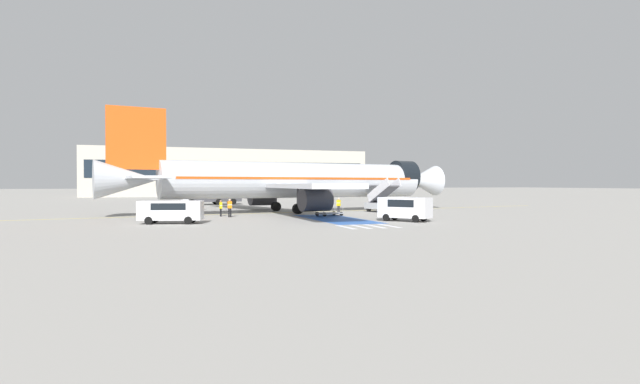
{
  "coord_description": "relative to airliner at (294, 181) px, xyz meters",
  "views": [
    {
      "loc": [
        -15.26,
        -55.39,
        3.25
      ],
      "look_at": [
        3.43,
        -1.98,
        2.31
      ],
      "focal_mm": 28.0,
      "sensor_mm": 36.0,
      "label": 1
    }
  ],
  "objects": [
    {
      "name": "ground_plane",
      "position": [
        -0.57,
        1.07,
        -3.61
      ],
      "size": [
        600.0,
        600.0,
        0.0
      ],
      "primitive_type": "plane",
      "color": "gray"
    },
    {
      "name": "apron_leadline_yellow",
      "position": [
        0.67,
        0.09,
        -3.6
      ],
      "size": [
        74.13,
        10.46,
        0.01
      ],
      "primitive_type": "cube",
      "rotation": [
        0.0,
        0.0,
        -1.43
      ],
      "color": "gold",
      "rests_on": "ground_plane"
    },
    {
      "name": "apron_stand_patch_blue",
      "position": [
        0.67,
        -11.4,
        -3.6
      ],
      "size": [
        4.38,
        13.04,
        0.01
      ],
      "primitive_type": "cube",
      "color": "#2856A8",
      "rests_on": "ground_plane"
    },
    {
      "name": "apron_walkway_bar_0",
      "position": [
        -1.73,
        -19.86,
        -3.6
      ],
      "size": [
        0.44,
        3.6,
        0.01
      ],
      "primitive_type": "cube",
      "color": "silver",
      "rests_on": "ground_plane"
    },
    {
      "name": "apron_walkway_bar_1",
      "position": [
        -0.53,
        -19.86,
        -3.6
      ],
      "size": [
        0.44,
        3.6,
        0.01
      ],
      "primitive_type": "cube",
      "color": "silver",
      "rests_on": "ground_plane"
    },
    {
      "name": "apron_walkway_bar_2",
      "position": [
        0.67,
        -19.86,
        -3.6
      ],
      "size": [
        0.44,
        3.6,
        0.01
      ],
      "primitive_type": "cube",
      "color": "silver",
      "rests_on": "ground_plane"
    },
    {
      "name": "apron_walkway_bar_3",
      "position": [
        1.87,
        -19.86,
        -3.6
      ],
      "size": [
        0.44,
        3.6,
        0.01
      ],
      "primitive_type": "cube",
      "color": "silver",
      "rests_on": "ground_plane"
    },
    {
      "name": "airliner",
      "position": [
        0.0,
        0.0,
        0.0
      ],
      "size": [
        41.34,
        36.0,
        10.76
      ],
      "rotation": [
        0.0,
        0.0,
        -1.43
      ],
      "color": "#B7BCC4",
      "rests_on": "ground_plane"
    },
    {
      "name": "boarding_stairs_forward",
      "position": [
        9.69,
        -3.25,
        -2.63
      ],
      "size": [
        2.84,
        5.44,
        3.92
      ],
      "rotation": [
        0.0,
        0.0,
        0.14
      ],
      "color": "#ADB2BA",
      "rests_on": "ground_plane"
    },
    {
      "name": "fuel_tanker",
      "position": [
        -6.11,
        23.8,
        -1.78
      ],
      "size": [
        9.09,
        3.21,
        3.6
      ],
      "rotation": [
        0.0,
        0.0,
        1.65
      ],
      "color": "#38383D",
      "rests_on": "ground_plane"
    },
    {
      "name": "service_van_0",
      "position": [
        -13.9,
        -12.11,
        -2.48
      ],
      "size": [
        5.32,
        3.16,
        1.85
      ],
      "rotation": [
        0.0,
        0.0,
        1.3
      ],
      "color": "silver",
      "rests_on": "ground_plane"
    },
    {
      "name": "service_van_1",
      "position": [
        5.34,
        -16.1,
        -2.37
      ],
      "size": [
        4.08,
        4.61,
        2.06
      ],
      "rotation": [
        0.0,
        0.0,
        3.78
      ],
      "color": "silver",
      "rests_on": "ground_plane"
    },
    {
      "name": "baggage_cart",
      "position": [
        1.69,
        -7.11,
        -3.35
      ],
      "size": [
        2.9,
        2.12,
        0.87
      ],
      "rotation": [
        0.0,
        0.0,
        4.98
      ],
      "color": "gray",
      "rests_on": "ground_plane"
    },
    {
      "name": "ground_crew_0",
      "position": [
        -8.15,
        -5.86,
        -2.58
      ],
      "size": [
        0.46,
        0.29,
        1.78
      ],
      "rotation": [
        0.0,
        0.0,
        2.99
      ],
      "color": "black",
      "rests_on": "ground_plane"
    },
    {
      "name": "ground_crew_1",
      "position": [
        -8.83,
        -4.5,
        -2.68
      ],
      "size": [
        0.25,
        0.44,
        1.62
      ],
      "rotation": [
        0.0,
        0.0,
        4.77
      ],
      "color": "black",
      "rests_on": "ground_plane"
    },
    {
      "name": "ground_crew_2",
      "position": [
        4.12,
        -3.51,
        -2.63
      ],
      "size": [
        0.45,
        0.48,
        1.69
      ],
      "rotation": [
        0.0,
        0.0,
        2.26
      ],
      "color": "#2D2D33",
      "rests_on": "ground_plane"
    },
    {
      "name": "traffic_cone_0",
      "position": [
        -11.19,
        -4.6,
        -3.27
      ],
      "size": [
        0.61,
        0.61,
        0.68
      ],
      "color": "orange",
      "rests_on": "ground_plane"
    },
    {
      "name": "traffic_cone_1",
      "position": [
        -14.93,
        -4.33,
        -3.33
      ],
      "size": [
        0.5,
        0.5,
        0.55
      ],
      "color": "orange",
      "rests_on": "ground_plane"
    },
    {
      "name": "terminal_building",
      "position": [
        5.78,
        80.02,
        2.55
      ],
      "size": [
        73.53,
        12.1,
        12.31
      ],
      "color": "#B2AD9E",
      "rests_on": "ground_plane"
    }
  ]
}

